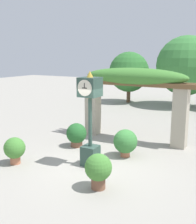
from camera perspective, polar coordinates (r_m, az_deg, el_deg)
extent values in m
plane|color=gray|center=(9.28, -0.70, -10.68)|extent=(60.00, 60.00, 0.00)
cube|color=#2D473D|center=(9.15, -1.57, -8.83)|extent=(0.49, 0.49, 0.65)
cylinder|color=#2D473D|center=(8.83, -1.60, -2.11)|extent=(0.12, 0.12, 1.56)
cylinder|color=gold|center=(8.67, -1.63, 3.02)|extent=(0.20, 0.20, 0.04)
cube|color=#2D473D|center=(8.63, -1.65, 5.10)|extent=(0.59, 0.59, 0.59)
cylinder|color=beige|center=(8.37, -2.74, 4.89)|extent=(0.49, 0.02, 0.49)
cylinder|color=beige|center=(8.89, -0.62, 5.30)|extent=(0.49, 0.02, 0.49)
cube|color=black|center=(8.36, -2.79, 4.88)|extent=(0.17, 0.01, 0.02)
cube|color=black|center=(8.35, -2.80, 5.38)|extent=(0.02, 0.01, 0.15)
cone|color=gold|center=(8.59, -1.66, 7.71)|extent=(0.21, 0.21, 0.19)
cube|color=#A89E89|center=(12.51, -1.02, 0.69)|extent=(0.54, 0.54, 2.29)
cube|color=#A89E89|center=(11.10, 16.36, -1.20)|extent=(0.54, 0.54, 2.29)
cube|color=brown|center=(11.24, 6.77, 5.73)|extent=(4.99, 0.15, 0.18)
cube|color=brown|center=(11.48, 7.30, 5.84)|extent=(4.99, 0.15, 0.18)
cube|color=brown|center=(11.73, 7.80, 5.95)|extent=(4.99, 0.15, 0.18)
ellipsoid|color=#427F33|center=(11.46, 7.33, 7.16)|extent=(4.35, 1.14, 0.70)
cylinder|color=brown|center=(7.71, 0.07, -14.17)|extent=(0.38, 0.38, 0.33)
sphere|color=#427F33|center=(7.53, 0.07, -11.17)|extent=(0.73, 0.73, 0.73)
cylinder|color=#B26B4C|center=(9.71, -16.46, -9.25)|extent=(0.33, 0.33, 0.28)
sphere|color=#427F33|center=(9.58, -16.59, -7.01)|extent=(0.70, 0.70, 0.70)
cylinder|color=#B26B4C|center=(10.00, 5.54, -8.32)|extent=(0.32, 0.32, 0.24)
sphere|color=#387A38|center=(9.86, 5.58, -5.95)|extent=(0.84, 0.84, 0.84)
cylinder|color=brown|center=(11.03, -4.36, -6.39)|extent=(0.45, 0.45, 0.23)
sphere|color=#235B28|center=(10.91, -4.40, -4.33)|extent=(0.79, 0.79, 0.79)
cylinder|color=brown|center=(21.04, 6.21, 3.63)|extent=(0.28, 0.28, 1.24)
sphere|color=#2D6B2D|center=(20.88, 6.31, 8.10)|extent=(2.93, 2.93, 2.93)
cylinder|color=brown|center=(20.22, 17.14, 3.05)|extent=(0.28, 0.28, 1.38)
sphere|color=#387A38|center=(20.03, 17.50, 8.97)|extent=(4.01, 4.01, 4.01)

